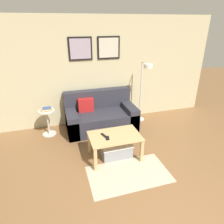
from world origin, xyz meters
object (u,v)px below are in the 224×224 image
at_px(coffee_table, 115,139).
at_px(cell_phone, 107,138).
at_px(storage_bin, 116,150).
at_px(remote_control, 104,135).
at_px(couch, 100,116).
at_px(side_table, 48,120).
at_px(book_stack, 46,109).
at_px(floor_lamp, 144,85).

distance_m(coffee_table, cell_phone, 0.19).
xyz_separation_m(storage_bin, cell_phone, (-0.20, -0.06, 0.34)).
bearing_deg(cell_phone, storage_bin, 26.75).
bearing_deg(cell_phone, remote_control, 121.06).
bearing_deg(coffee_table, couch, 88.85).
bearing_deg(side_table, storage_bin, -44.90).
height_order(storage_bin, book_stack, book_stack).
xyz_separation_m(floor_lamp, book_stack, (-2.30, 0.07, -0.38)).
distance_m(coffee_table, floor_lamp, 1.74).
height_order(floor_lamp, remote_control, floor_lamp).
bearing_deg(remote_control, book_stack, 112.41).
xyz_separation_m(floor_lamp, cell_phone, (-1.27, -1.23, -0.54)).
bearing_deg(side_table, cell_phone, -51.18).
distance_m(couch, coffee_table, 1.22).
height_order(coffee_table, book_stack, book_stack).
distance_m(floor_lamp, remote_control, 1.81).
bearing_deg(remote_control, floor_lamp, 23.28).
height_order(storage_bin, side_table, side_table).
relative_size(storage_bin, book_stack, 2.40).
distance_m(storage_bin, cell_phone, 0.40).
relative_size(storage_bin, side_table, 0.99).
height_order(couch, storage_bin, couch).
height_order(couch, coffee_table, couch).
height_order(floor_lamp, side_table, floor_lamp).
height_order(side_table, book_stack, book_stack).
height_order(couch, side_table, couch).
relative_size(storage_bin, floor_lamp, 0.39).
xyz_separation_m(couch, remote_control, (-0.22, -1.17, 0.18)).
bearing_deg(floor_lamp, storage_bin, -132.68).
height_order(side_table, remote_control, side_table).
bearing_deg(coffee_table, remote_control, 165.12).
bearing_deg(coffee_table, book_stack, 133.65).
height_order(coffee_table, side_table, side_table).
distance_m(storage_bin, floor_lamp, 1.81).
relative_size(book_stack, remote_control, 1.64).
xyz_separation_m(couch, storage_bin, (0.01, -1.21, -0.17)).
xyz_separation_m(storage_bin, book_stack, (-1.23, 1.24, 0.50)).
distance_m(couch, book_stack, 1.26).
bearing_deg(cell_phone, floor_lamp, 53.13).
relative_size(coffee_table, book_stack, 3.84).
bearing_deg(book_stack, couch, -1.33).
height_order(coffee_table, cell_phone, cell_phone).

